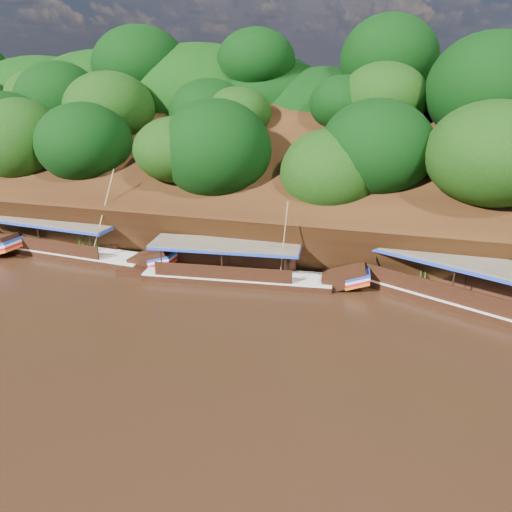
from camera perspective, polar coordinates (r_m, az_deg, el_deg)
The scene contains 6 objects.
ground at distance 23.67m, azimuth -2.87°, elevation -10.60°, with size 160.00×160.00×0.00m, color black.
riverbank at distance 43.61m, azimuth 6.67°, elevation 6.80°, with size 120.00×30.06×19.40m.
boat_0 at distance 29.38m, azimuth 25.19°, elevation -4.82°, with size 15.92×8.77×6.89m.
boat_1 at distance 30.46m, azimuth -0.84°, elevation -1.97°, with size 13.82×3.45×5.90m.
boat_2 at distance 36.94m, azimuth -20.48°, elevation 0.87°, with size 15.93×3.43×6.72m.
reeds at distance 32.24m, azimuth -2.41°, elevation -0.07°, with size 48.68×2.40×1.94m.
Camera 1 is at (6.63, -19.10, 12.30)m, focal length 35.00 mm.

